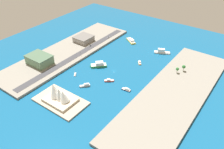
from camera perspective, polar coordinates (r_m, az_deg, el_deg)
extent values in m
plane|color=#145684|center=(333.90, 0.49, 0.91)|extent=(440.00, 440.00, 0.00)
cube|color=gray|center=(299.71, 14.90, -4.54)|extent=(70.00, 240.00, 3.18)
cube|color=gray|center=(385.58, -10.68, 5.50)|extent=(70.00, 240.00, 3.18)
cube|color=#A89E89|center=(286.53, -12.39, -6.35)|extent=(62.39, 36.51, 2.00)
cube|color=#38383D|center=(370.90, -8.32, 4.81)|extent=(10.67, 228.00, 0.15)
cube|color=white|center=(329.30, -8.96, 0.00)|extent=(7.05, 8.32, 0.94)
cone|color=white|center=(333.01, -8.87, 0.44)|extent=(1.19, 1.19, 0.85)
cube|color=white|center=(328.24, -8.99, 0.10)|extent=(3.51, 3.98, 1.20)
cube|color=beige|center=(329.01, -8.97, 0.08)|extent=(6.77, 7.98, 0.10)
cylinder|color=silver|center=(326.68, -9.03, 0.82)|extent=(0.24, 0.24, 9.83)
cube|color=#999EA3|center=(305.41, -6.62, -2.75)|extent=(11.55, 12.49, 1.94)
cone|color=#999EA3|center=(305.03, -7.97, -2.93)|extent=(2.47, 2.47, 1.75)
cube|color=white|center=(304.28, -6.23, -2.37)|extent=(6.15, 6.53, 2.36)
cube|color=beige|center=(304.80, -6.64, -2.60)|extent=(11.09, 11.99, 0.10)
cube|color=yellow|center=(415.49, 4.62, 8.14)|extent=(24.21, 20.25, 2.25)
cone|color=yellow|center=(425.85, 3.95, 8.86)|extent=(2.82, 2.82, 2.02)
cube|color=white|center=(412.26, 4.78, 8.34)|extent=(11.35, 10.46, 3.21)
cube|color=beige|center=(414.97, 4.63, 8.29)|extent=(23.24, 19.44, 0.10)
cube|color=orange|center=(353.20, 6.73, 2.83)|extent=(9.14, 10.64, 1.39)
cone|color=orange|center=(348.49, 6.82, 2.35)|extent=(1.75, 1.75, 1.25)
cube|color=white|center=(352.90, 6.74, 3.11)|extent=(4.44, 4.69, 1.88)
cube|color=beige|center=(352.81, 6.74, 2.94)|extent=(8.78, 10.21, 0.10)
cube|color=silver|center=(385.92, 12.07, 5.25)|extent=(25.25, 16.83, 2.05)
cone|color=silver|center=(386.85, 13.98, 5.05)|extent=(2.46, 2.46, 1.84)
cube|color=white|center=(384.06, 11.90, 5.76)|extent=(11.68, 9.01, 5.48)
cube|color=beige|center=(385.41, 12.09, 5.39)|extent=(24.24, 16.16, 0.10)
cube|color=red|center=(312.67, -0.72, -1.52)|extent=(12.27, 10.88, 1.68)
cone|color=red|center=(312.91, 0.52, -1.49)|extent=(2.13, 2.13, 1.51)
cube|color=white|center=(311.58, -0.85, -1.25)|extent=(5.44, 5.22, 1.97)
cube|color=beige|center=(312.14, -0.73, -1.39)|extent=(11.78, 10.45, 0.10)
cube|color=#2D8C4C|center=(343.58, -3.26, 2.20)|extent=(22.63, 22.31, 2.96)
cone|color=#2D8C4C|center=(343.02, -5.30, 2.04)|extent=(3.76, 3.76, 2.66)
cube|color=white|center=(341.72, -3.07, 2.74)|extent=(12.93, 12.85, 4.40)
cube|color=beige|center=(342.77, -3.27, 2.42)|extent=(21.72, 21.42, 0.10)
cube|color=#1E284C|center=(298.08, 3.46, -3.71)|extent=(11.99, 5.54, 1.22)
cone|color=#1E284C|center=(300.23, 2.42, -3.35)|extent=(1.20, 1.20, 1.09)
cube|color=white|center=(296.70, 3.64, -3.51)|extent=(5.92, 3.25, 2.15)
cube|color=beige|center=(297.67, 3.47, -3.61)|extent=(11.51, 5.31, 0.10)
cube|color=slate|center=(358.14, -17.23, 3.46)|extent=(34.43, 25.47, 11.97)
cube|color=#47624A|center=(355.06, -17.40, 4.34)|extent=(35.80, 26.49, 0.80)
cube|color=gray|center=(410.17, -6.91, 8.58)|extent=(26.21, 27.77, 8.08)
cube|color=slate|center=(408.27, -6.95, 9.14)|extent=(27.26, 28.88, 0.80)
cylinder|color=black|center=(391.99, -5.41, 6.81)|extent=(0.26, 0.64, 0.64)
cylinder|color=black|center=(392.87, -5.58, 6.87)|extent=(0.26, 0.64, 0.64)
cylinder|color=black|center=(394.19, -5.10, 7.00)|extent=(0.26, 0.64, 0.64)
cylinder|color=black|center=(395.06, -5.28, 7.05)|extent=(0.26, 0.64, 0.64)
cube|color=#B7B7BC|center=(393.40, -5.34, 6.97)|extent=(1.79, 4.70, 0.75)
cube|color=#262D38|center=(393.26, -5.33, 7.07)|extent=(1.55, 2.64, 0.54)
cylinder|color=black|center=(421.58, -0.77, 9.04)|extent=(0.25, 0.64, 0.64)
cylinder|color=black|center=(420.75, -0.60, 8.99)|extent=(0.25, 0.64, 0.64)
cylinder|color=black|center=(418.96, -1.07, 8.87)|extent=(0.25, 0.64, 0.64)
cylinder|color=black|center=(418.13, -0.90, 8.82)|extent=(0.25, 0.64, 0.64)
cube|color=white|center=(419.72, -0.84, 8.97)|extent=(1.73, 5.18, 0.82)
cube|color=#262D38|center=(419.22, -0.86, 9.05)|extent=(1.52, 2.90, 0.63)
cylinder|color=black|center=(366.02, -7.59, 4.93)|extent=(0.18, 0.18, 5.50)
cube|color=black|center=(364.44, -7.63, 5.37)|extent=(0.36, 0.36, 1.00)
sphere|color=red|center=(364.27, -7.63, 5.42)|extent=(0.24, 0.24, 0.24)
sphere|color=yellow|center=(364.44, -7.63, 5.37)|extent=(0.24, 0.24, 0.24)
sphere|color=green|center=(364.61, -7.62, 5.32)|extent=(0.24, 0.24, 0.24)
cube|color=#BCAD93|center=(284.94, -12.45, -5.97)|extent=(36.58, 27.35, 3.00)
cone|color=white|center=(275.64, -11.72, -5.18)|extent=(13.98, 11.55, 15.70)
cone|color=white|center=(279.61, -12.67, -4.63)|extent=(11.51, 10.11, 14.99)
cone|color=white|center=(283.87, -13.82, -3.79)|extent=(16.76, 13.77, 19.18)
cylinder|color=brown|center=(342.06, 16.94, 1.22)|extent=(0.50, 0.50, 4.46)
sphere|color=#2D7233|center=(339.90, 17.06, 1.80)|extent=(4.81, 4.81, 4.81)
cylinder|color=brown|center=(335.53, 15.52, 0.75)|extent=(0.50, 0.50, 4.12)
sphere|color=#2D7233|center=(333.51, 15.62, 1.30)|extent=(4.40, 4.40, 4.40)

